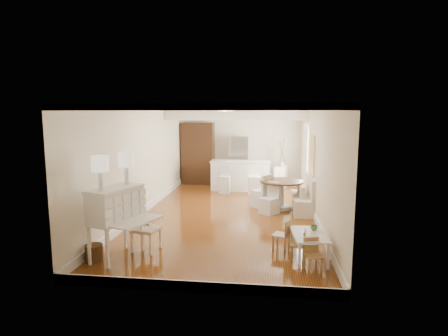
% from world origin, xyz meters
% --- Properties ---
extents(room, '(9.00, 9.04, 2.82)m').
position_xyz_m(room, '(0.04, 0.32, 1.98)').
color(room, brown).
rests_on(room, ground).
extents(secretary_bureau, '(1.33, 1.35, 1.34)m').
position_xyz_m(secretary_bureau, '(-1.70, -3.32, 0.67)').
color(secretary_bureau, white).
rests_on(secretary_bureau, ground).
extents(gustavian_armchair, '(0.60, 0.60, 0.89)m').
position_xyz_m(gustavian_armchair, '(-1.28, -2.89, 0.45)').
color(gustavian_armchair, white).
rests_on(gustavian_armchair, ground).
extents(wicker_basket, '(0.39, 0.39, 0.31)m').
position_xyz_m(wicker_basket, '(-2.05, -3.54, 0.16)').
color(wicker_basket, '#4E3218').
rests_on(wicker_basket, ground).
extents(kids_table, '(0.68, 1.03, 0.49)m').
position_xyz_m(kids_table, '(1.82, -2.97, 0.24)').
color(kids_table, white).
rests_on(kids_table, ground).
extents(kids_chair_a, '(0.31, 0.31, 0.56)m').
position_xyz_m(kids_chair_a, '(1.62, -2.99, 0.28)').
color(kids_chair_a, '#9C7747').
rests_on(kids_chair_a, ground).
extents(kids_chair_b, '(0.39, 0.39, 0.63)m').
position_xyz_m(kids_chair_b, '(1.33, -2.55, 0.32)').
color(kids_chair_b, tan).
rests_on(kids_chair_b, ground).
extents(kids_chair_c, '(0.34, 0.34, 0.57)m').
position_xyz_m(kids_chair_c, '(1.84, -3.49, 0.28)').
color(kids_chair_c, '#B28351').
rests_on(kids_chair_c, ground).
extents(banquette, '(0.52, 1.60, 0.98)m').
position_xyz_m(banquette, '(1.99, 0.50, 0.49)').
color(banquette, silver).
rests_on(banquette, ground).
extents(dining_table, '(1.32, 1.32, 0.82)m').
position_xyz_m(dining_table, '(1.43, 0.62, 0.41)').
color(dining_table, '#4B2E18').
rests_on(dining_table, ground).
extents(slip_chair_near, '(0.57, 0.57, 0.84)m').
position_xyz_m(slip_chair_near, '(1.10, 0.13, 0.42)').
color(slip_chair_near, silver).
rests_on(slip_chair_near, ground).
extents(slip_chair_far, '(0.66, 0.66, 0.96)m').
position_xyz_m(slip_chair_far, '(0.89, 0.81, 0.48)').
color(slip_chair_far, silver).
rests_on(slip_chair_far, ground).
extents(breakfast_counter, '(2.05, 0.65, 1.03)m').
position_xyz_m(breakfast_counter, '(0.10, 3.10, 0.52)').
color(breakfast_counter, white).
rests_on(breakfast_counter, ground).
extents(bar_stool_left, '(0.38, 0.38, 0.92)m').
position_xyz_m(bar_stool_left, '(-0.39, 2.56, 0.46)').
color(bar_stool_left, silver).
rests_on(bar_stool_left, ground).
extents(bar_stool_right, '(0.44, 0.44, 1.00)m').
position_xyz_m(bar_stool_right, '(0.62, 2.33, 0.50)').
color(bar_stool_right, white).
rests_on(bar_stool_right, ground).
extents(pantry_cabinet, '(1.20, 0.60, 2.30)m').
position_xyz_m(pantry_cabinet, '(-1.60, 4.18, 1.15)').
color(pantry_cabinet, '#381E11').
rests_on(pantry_cabinet, ground).
extents(fridge, '(0.75, 0.65, 1.80)m').
position_xyz_m(fridge, '(0.30, 4.15, 0.90)').
color(fridge, silver).
rests_on(fridge, ground).
extents(sideboard, '(0.54, 0.88, 0.78)m').
position_xyz_m(sideboard, '(1.53, 3.72, 0.39)').
color(sideboard, white).
rests_on(sideboard, ground).
extents(pencil_cup, '(0.13, 0.13, 0.10)m').
position_xyz_m(pencil_cup, '(1.93, -2.77, 0.54)').
color(pencil_cup, '#548950').
rests_on(pencil_cup, kids_table).
extents(branch_vase, '(0.17, 0.17, 0.17)m').
position_xyz_m(branch_vase, '(1.55, 3.69, 0.86)').
color(branch_vase, silver).
rests_on(branch_vase, sideboard).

